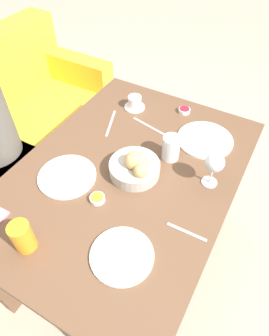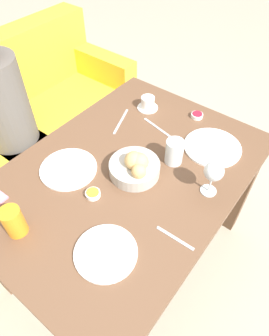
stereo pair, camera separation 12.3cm
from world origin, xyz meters
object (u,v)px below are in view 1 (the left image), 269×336
Objects in this scene: coffee_cup at (135,103)px; spoon_coffee at (187,232)px; juice_glass at (23,237)px; plate_far_center at (67,176)px; water_tumbler at (171,148)px; wine_glass at (214,164)px; plate_near_left at (122,255)px; knife_silver at (111,123)px; jam_bowl_honey at (97,198)px; jam_bowl_berry at (184,110)px; bread_basket at (135,167)px; plate_near_right at (205,140)px; fork_silver at (149,126)px.

coffee_cup is 0.71× the size of spoon_coffee.
spoon_coffee is at bearing -55.24° from juice_glass.
water_tumbler is at bearing -45.63° from plate_far_center.
wine_glass is (0.26, -0.52, 0.11)m from plate_far_center.
knife_silver is (0.57, 0.41, -0.00)m from plate_near_left.
spoon_coffee is at bearing -177.86° from wine_glass.
plate_near_left is at bearing -116.52° from plate_far_center.
coffee_cup reaches higher than jam_bowl_honey.
jam_bowl_honey is (-0.68, 0.07, 0.00)m from jam_bowl_berry.
knife_silver is (0.70, 0.11, -0.06)m from juice_glass.
jam_bowl_berry is 0.38m from knife_silver.
plate_near_left is 1.38× the size of wine_glass.
bread_basket reaches higher than plate_near_right.
water_tumbler reaches higher than plate_near_left.
wine_glass is 0.60m from coffee_cup.
juice_glass reaches higher than bread_basket.
spoon_coffee is (-0.64, -0.28, -0.01)m from jam_bowl_berry.
juice_glass is at bearing -175.62° from coffee_cup.
fork_silver is 0.59m from spoon_coffee.
jam_bowl_berry is 1.00× the size of jam_bowl_honey.
plate_near_right is at bearing -24.40° from jam_bowl_honey.
spoon_coffee is (-0.31, -0.21, -0.05)m from water_tumbler.
coffee_cup is at bearing 4.38° from juice_glass.
juice_glass is at bearing -166.72° from plate_far_center.
bread_basket is 3.54× the size of jam_bowl_honey.
bread_basket is at bearing -150.17° from coffee_cup.
knife_silver is (-0.07, 0.18, 0.00)m from fork_silver.
plate_near_right is at bearing -98.52° from coffee_cup.
juice_glass is 0.71m from knife_silver.
knife_silver is (-0.26, 0.28, -0.01)m from jam_bowl_berry.
coffee_cup is at bearing 54.18° from fork_silver.
jam_bowl_honey is (-0.53, 0.24, 0.01)m from plate_near_right.
plate_near_left is 0.90× the size of plate_far_center.
knife_silver is at bearing 4.73° from plate_far_center.
jam_bowl_berry is at bearing -27.81° from fork_silver.
jam_bowl_honey is at bearing -20.15° from juice_glass.
juice_glass is 2.00× the size of jam_bowl_berry.
bread_basket reaches higher than knife_silver.
coffee_cup is (0.06, 0.41, 0.02)m from plate_near_right.
juice_glass reaches higher than plate_near_left.
juice_glass is 1.11× the size of coffee_cup.
coffee_cup is 0.61m from jam_bowl_honey.
coffee_cup is at bearing 43.51° from spoon_coffee.
bread_basket is at bearing 151.99° from plate_near_right.
jam_bowl_berry is (0.33, 0.07, -0.05)m from water_tumbler.
bread_basket is 3.54× the size of jam_bowl_berry.
water_tumbler is at bearing -27.89° from bread_basket.
jam_bowl_honey reaches higher than spoon_coffee.
bread_basket reaches higher than water_tumbler.
plate_near_left is 2.02× the size of coffee_cup.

